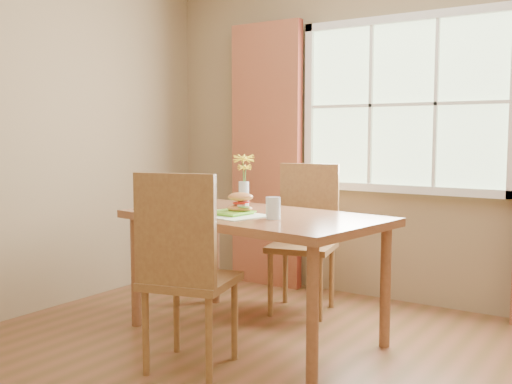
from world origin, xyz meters
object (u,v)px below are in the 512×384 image
Objects in this scene: chair_far at (305,230)px; chair_near at (183,265)px; dining_table at (254,227)px; flower_vase at (244,176)px; croissant_sandwich at (240,202)px; water_glass at (273,209)px.

chair_near is at bearing -101.82° from chair_far.
chair_far is at bearing 99.50° from dining_table.
dining_table is 1.58× the size of chair_near.
flower_vase reaches higher than chair_far.
dining_table is at bearing 77.38° from chair_near.
dining_table is 0.72m from chair_far.
flower_vase reaches higher than dining_table.
chair_near reaches higher than chair_far.
dining_table is 4.75× the size of flower_vase.
flower_vase is (-0.27, 0.95, 0.41)m from chair_near.
chair_far is at bearing 68.42° from croissant_sandwich.
croissant_sandwich is at bearing 169.88° from water_glass.
croissant_sandwich is 1.48× the size of water_glass.
croissant_sandwich is (-0.07, 0.63, 0.27)m from chair_near.
croissant_sandwich is at bearing 81.99° from chair_near.
water_glass is (0.20, 0.58, 0.25)m from chair_near.
croissant_sandwich is at bearing -113.06° from dining_table.
chair_near is 1.02× the size of chair_far.
flower_vase reaches higher than croissant_sandwich.
flower_vase is (-0.22, -0.47, 0.42)m from chair_far.
chair_far is at bearing 77.31° from chair_near.
chair_far is 0.91m from water_glass.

